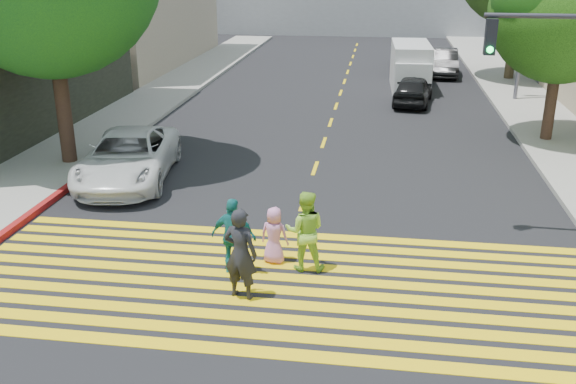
% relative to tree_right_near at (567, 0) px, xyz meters
% --- Properties ---
extents(ground, '(120.00, 120.00, 0.00)m').
position_rel_tree_right_near_xyz_m(ground, '(-8.04, -13.26, -4.97)').
color(ground, black).
extents(sidewalk_left, '(3.00, 40.00, 0.15)m').
position_rel_tree_right_near_xyz_m(sidewalk_left, '(-16.54, 8.74, -4.89)').
color(sidewalk_left, gray).
rests_on(sidewalk_left, ground).
extents(sidewalk_right, '(3.00, 60.00, 0.15)m').
position_rel_tree_right_near_xyz_m(sidewalk_right, '(0.46, 1.74, -4.89)').
color(sidewalk_right, gray).
rests_on(sidewalk_right, ground).
extents(curb_red, '(0.20, 8.00, 0.16)m').
position_rel_tree_right_near_xyz_m(curb_red, '(-14.94, -7.26, -4.89)').
color(curb_red, maroon).
rests_on(curb_red, ground).
extents(crosswalk, '(13.40, 5.30, 0.01)m').
position_rel_tree_right_near_xyz_m(crosswalk, '(-8.04, -11.98, -4.96)').
color(crosswalk, yellow).
rests_on(crosswalk, ground).
extents(lane_line, '(0.12, 34.40, 0.01)m').
position_rel_tree_right_near_xyz_m(lane_line, '(-8.04, 9.24, -4.96)').
color(lane_line, yellow).
rests_on(lane_line, ground).
extents(tree_right_near, '(6.48, 6.42, 7.34)m').
position_rel_tree_right_near_xyz_m(tree_right_near, '(0.00, 0.00, 0.00)').
color(tree_right_near, black).
rests_on(tree_right_near, ground).
extents(pedestrian_man, '(0.78, 0.61, 1.90)m').
position_rel_tree_right_near_xyz_m(pedestrian_man, '(-8.63, -12.62, -4.01)').
color(pedestrian_man, black).
rests_on(pedestrian_man, ground).
extents(pedestrian_woman, '(0.92, 0.74, 1.79)m').
position_rel_tree_right_near_xyz_m(pedestrian_woman, '(-7.53, -11.22, -4.07)').
color(pedestrian_woman, '#91CA39').
rests_on(pedestrian_woman, ground).
extents(pedestrian_child, '(0.70, 0.52, 1.29)m').
position_rel_tree_right_near_xyz_m(pedestrian_child, '(-8.24, -10.99, -4.32)').
color(pedestrian_child, pink).
rests_on(pedestrian_child, ground).
extents(pedestrian_extra, '(1.03, 0.54, 1.69)m').
position_rel_tree_right_near_xyz_m(pedestrian_extra, '(-9.00, -11.61, -4.12)').
color(pedestrian_extra, '#186C6F').
rests_on(pedestrian_extra, ground).
extents(white_sedan, '(3.20, 5.61, 1.48)m').
position_rel_tree_right_near_xyz_m(white_sedan, '(-13.47, -6.21, -4.23)').
color(white_sedan, silver).
rests_on(white_sedan, ground).
extents(dark_car_near, '(2.08, 4.06, 1.32)m').
position_rel_tree_right_near_xyz_m(dark_car_near, '(-4.63, 5.64, -4.30)').
color(dark_car_near, black).
rests_on(dark_car_near, ground).
extents(silver_car, '(2.01, 4.59, 1.31)m').
position_rel_tree_right_near_xyz_m(silver_car, '(-4.54, 16.41, -4.31)').
color(silver_car, gray).
rests_on(silver_car, ground).
extents(dark_car_parked, '(1.70, 4.47, 1.46)m').
position_rel_tree_right_near_xyz_m(dark_car_parked, '(-2.71, 13.42, -4.24)').
color(dark_car_parked, black).
rests_on(dark_car_parked, ground).
extents(white_van, '(1.94, 4.84, 2.26)m').
position_rel_tree_right_near_xyz_m(white_van, '(-4.66, 9.12, -3.89)').
color(white_van, beige).
rests_on(white_van, ground).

